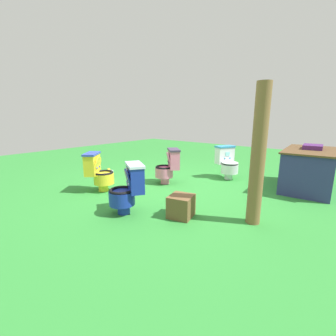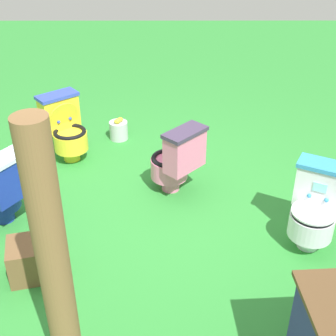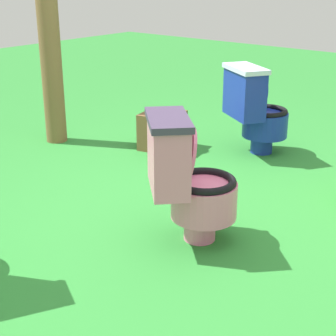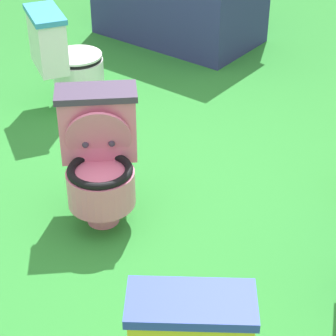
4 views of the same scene
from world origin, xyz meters
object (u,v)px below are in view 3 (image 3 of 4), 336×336
Objects in this scene: toilet_blue at (256,109)px; toilet_pink at (188,178)px; small_crate at (162,130)px; wooden_post at (49,38)px.

toilet_blue and toilet_pink have the same top height.
toilet_blue is 1.00× the size of toilet_pink.
toilet_pink is at bearing -134.93° from small_crate.
toilet_pink is at bearing -39.92° from toilet_blue.
wooden_post is 5.31× the size of small_crate.
wooden_post is 1.21m from small_crate.
toilet_blue is at bearing -60.92° from small_crate.
toilet_blue reaches higher than small_crate.
small_crate is (1.16, 1.16, -0.22)m from toilet_pink.
toilet_blue is 1.81m from wooden_post.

